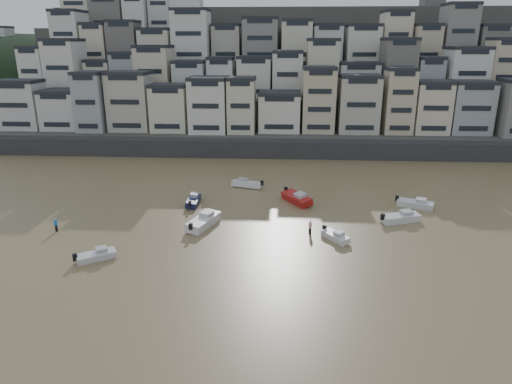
# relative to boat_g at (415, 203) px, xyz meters

# --- Properties ---
(ground) EXTENTS (400.00, 400.00, 0.00)m
(ground) POSITION_rel_boat_g_xyz_m (-31.31, -36.41, -0.74)
(ground) COLOR olive
(ground) RESTS_ON ground
(harbor_wall) EXTENTS (140.00, 3.00, 3.50)m
(harbor_wall) POSITION_rel_boat_g_xyz_m (-21.31, 28.59, 1.01)
(harbor_wall) COLOR #38383A
(harbor_wall) RESTS_ON ground
(hillside) EXTENTS (141.04, 66.00, 50.00)m
(hillside) POSITION_rel_boat_g_xyz_m (-16.57, 68.43, 12.27)
(hillside) COLOR #4C4C47
(hillside) RESTS_ON ground
(boat_g) EXTENTS (5.70, 3.82, 1.48)m
(boat_g) POSITION_rel_boat_g_xyz_m (0.00, 0.00, 0.00)
(boat_g) COLOR silver
(boat_g) RESTS_ON ground
(boat_e) EXTENTS (5.09, 6.41, 1.71)m
(boat_e) POSITION_rel_boat_g_xyz_m (-16.85, 1.05, 0.11)
(boat_e) COLOR #A21613
(boat_e) RESTS_ON ground
(boat_h) EXTENTS (5.73, 3.27, 1.49)m
(boat_h) POSITION_rel_boat_g_xyz_m (-24.72, 8.16, 0.00)
(boat_h) COLOR silver
(boat_h) RESTS_ON ground
(boat_j) EXTENTS (4.60, 3.76, 1.24)m
(boat_j) POSITION_rel_boat_g_xyz_m (-39.02, -18.82, -0.12)
(boat_j) COLOR silver
(boat_j) RESTS_ON ground
(boat_c) EXTENTS (4.28, 7.04, 1.83)m
(boat_c) POSITION_rel_boat_g_xyz_m (-28.99, -8.69, 0.17)
(boat_c) COLOR white
(boat_c) RESTS_ON ground
(boat_d) EXTENTS (5.97, 3.57, 1.55)m
(boat_d) POSITION_rel_boat_g_xyz_m (-3.40, -5.71, 0.03)
(boat_d) COLOR silver
(boat_d) RESTS_ON ground
(boat_f) EXTENTS (1.71, 5.19, 1.41)m
(boat_f) POSITION_rel_boat_g_xyz_m (-31.87, -0.54, -0.04)
(boat_f) COLOR #141C41
(boat_f) RESTS_ON ground
(boat_b) EXTENTS (3.64, 4.37, 1.18)m
(boat_b) POSITION_rel_boat_g_xyz_m (-12.57, -12.01, -0.15)
(boat_b) COLOR silver
(boat_b) RESTS_ON ground
(person_blue) EXTENTS (0.44, 0.44, 1.74)m
(person_blue) POSITION_rel_boat_g_xyz_m (-47.06, -11.43, 0.13)
(person_blue) COLOR blue
(person_blue) RESTS_ON ground
(person_pink) EXTENTS (0.44, 0.44, 1.74)m
(person_pink) POSITION_rel_boat_g_xyz_m (-15.49, -10.38, 0.13)
(person_pink) COLOR beige
(person_pink) RESTS_ON ground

